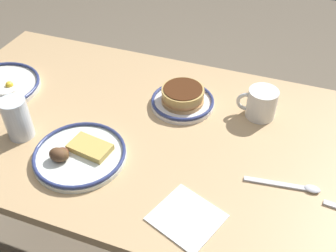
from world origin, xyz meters
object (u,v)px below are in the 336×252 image
(plate_near_main, at_px, (183,99))
(paper_napkin, at_px, (187,217))
(plate_center_pancakes, at_px, (79,154))
(coffee_mug, at_px, (261,103))
(drinking_glass, at_px, (18,120))
(tea_spoon, at_px, (293,186))

(plate_near_main, relative_size, paper_napkin, 1.35)
(plate_center_pancakes, bearing_deg, coffee_mug, -140.57)
(coffee_mug, relative_size, drinking_glass, 0.98)
(plate_center_pancakes, distance_m, tea_spoon, 0.57)
(drinking_glass, height_order, paper_napkin, drinking_glass)
(paper_napkin, xyz_separation_m, tea_spoon, (-0.22, -0.18, 0.00))
(drinking_glass, relative_size, paper_napkin, 0.83)
(plate_near_main, xyz_separation_m, tea_spoon, (-0.37, 0.23, -0.02))
(plate_near_main, height_order, coffee_mug, coffee_mug)
(coffee_mug, distance_m, paper_napkin, 0.45)
(plate_near_main, bearing_deg, paper_napkin, 109.73)
(plate_near_main, relative_size, tea_spoon, 1.06)
(paper_napkin, bearing_deg, plate_near_main, -70.27)
(plate_center_pancakes, relative_size, paper_napkin, 1.70)
(plate_near_main, xyz_separation_m, paper_napkin, (-0.15, 0.41, -0.02))
(plate_near_main, bearing_deg, coffee_mug, -172.30)
(plate_near_main, height_order, drinking_glass, drinking_glass)
(coffee_mug, bearing_deg, plate_center_pancakes, 39.43)
(plate_center_pancakes, height_order, drinking_glass, drinking_glass)
(coffee_mug, bearing_deg, drinking_glass, 27.34)
(paper_napkin, bearing_deg, plate_center_pancakes, -14.56)
(tea_spoon, bearing_deg, paper_napkin, 38.99)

